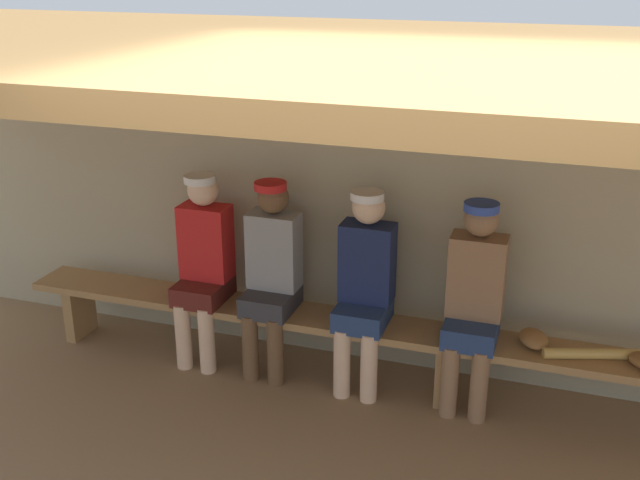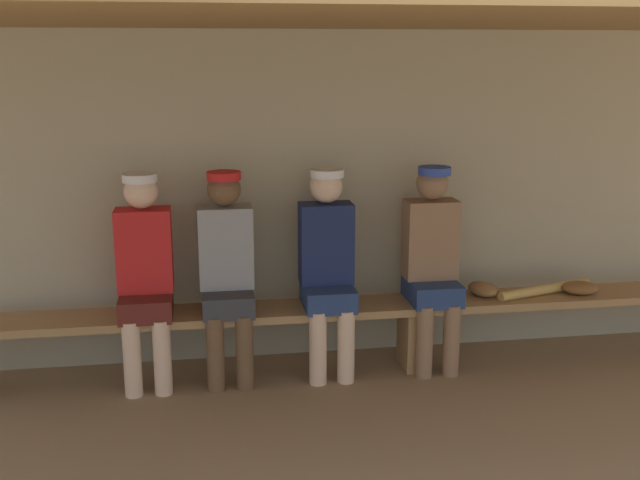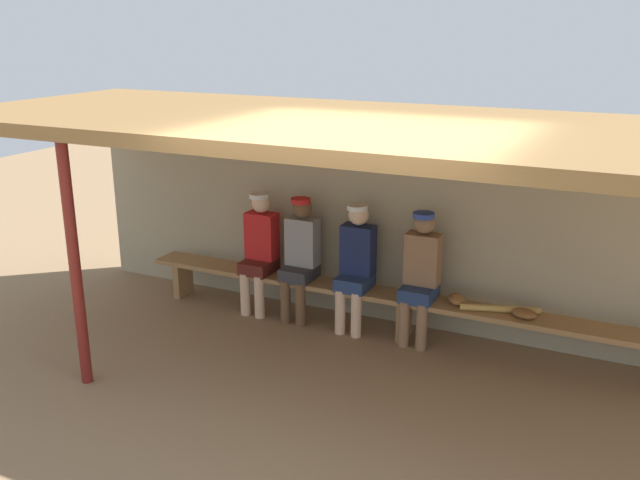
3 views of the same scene
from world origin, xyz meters
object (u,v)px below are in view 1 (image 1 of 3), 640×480
Objects in this scene: player_in_red at (365,282)px; player_with_sunglasses at (203,260)px; baseball_bat at (607,354)px; bench at (446,345)px; baseball_glove_dark_brown at (534,339)px; player_shirtless_tan at (271,269)px; player_rightmost at (474,297)px.

player_with_sunglasses is (-1.15, 0.00, 0.00)m from player_in_red.
baseball_bat is at bearing -0.14° from player_in_red.
bench is at bearing 162.92° from baseball_bat.
baseball_glove_dark_brown is 0.43m from baseball_bat.
player_in_red is 5.60× the size of baseball_glove_dark_brown.
player_shirtless_tan is 1.34m from player_rightmost.
player_shirtless_tan reaches higher than bench.
baseball_glove_dark_brown reaches higher than bench.
player_in_red is at bearing 180.00° from player_rightmost.
bench is 0.95m from baseball_bat.
bench is 4.46× the size of player_rightmost.
bench is at bearing -106.75° from baseball_glove_dark_brown.
baseball_bat is (2.64, -0.00, -0.25)m from player_with_sunglasses.
player_rightmost is 1.79× the size of baseball_bat.
player_with_sunglasses is at bearing 180.00° from player_in_red.
player_in_red is 1.00× the size of player_rightmost.
player_with_sunglasses is (-1.69, 0.00, 0.36)m from bench.
player_in_red is 1.15m from player_with_sunglasses.
player_in_red is (-0.55, 0.00, 0.36)m from bench.
player_with_sunglasses is at bearing 180.00° from player_shirtless_tan.
bench is at bearing -178.63° from player_rightmost.
player_shirtless_tan reaches higher than baseball_glove_dark_brown.
player_shirtless_tan is 1.00× the size of player_rightmost.
player_with_sunglasses is 1.84m from player_rightmost.
bench is 1.24m from player_shirtless_tan.
player_with_sunglasses is at bearing 162.84° from baseball_bat.
bench is 0.65m from player_in_red.
baseball_glove_dark_brown is at bearing 1.07° from player_shirtless_tan.
baseball_glove_dark_brown is at bearing 4.89° from player_rightmost.
player_rightmost is 0.84m from baseball_bat.
baseball_bat is (0.80, -0.00, -0.25)m from player_rightmost.
baseball_bat is at bearing -0.26° from player_rightmost.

